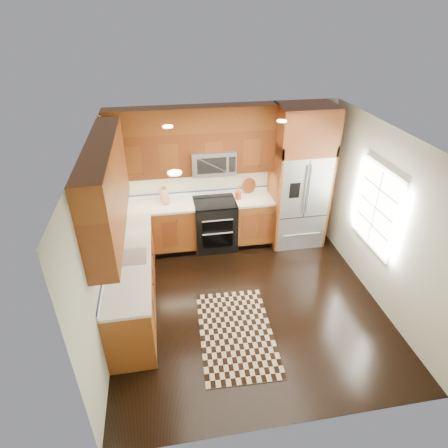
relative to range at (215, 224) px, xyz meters
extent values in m
plane|color=black|center=(0.25, -1.67, -0.47)|extent=(4.00, 4.00, 0.00)
cube|color=beige|center=(0.25, 0.33, 0.83)|extent=(4.00, 0.02, 2.60)
cube|color=beige|center=(-1.75, -1.67, 0.83)|extent=(0.02, 4.00, 2.60)
cube|color=beige|center=(2.25, -1.67, 0.83)|extent=(0.02, 4.00, 2.60)
cube|color=white|center=(2.23, -1.47, 0.93)|extent=(0.04, 1.10, 1.30)
cube|color=white|center=(2.22, -1.47, 0.93)|extent=(0.02, 0.95, 1.15)
cube|color=brown|center=(-1.06, 0.03, -0.02)|extent=(1.37, 0.60, 0.90)
cube|color=brown|center=(0.74, 0.03, -0.02)|extent=(0.72, 0.60, 0.90)
cube|color=brown|center=(-1.45, -1.47, -0.02)|extent=(0.60, 2.40, 0.90)
cube|color=silver|center=(-0.32, 0.03, 0.45)|extent=(2.85, 0.62, 0.04)
cube|color=silver|center=(-1.45, -1.47, 0.45)|extent=(0.62, 2.40, 0.04)
cube|color=brown|center=(-0.32, 0.17, 1.36)|extent=(2.85, 0.33, 0.75)
cube|color=brown|center=(-1.58, -1.47, 1.36)|extent=(0.33, 2.40, 0.75)
cube|color=brown|center=(-0.32, 0.17, 1.93)|extent=(2.85, 0.33, 0.40)
cube|color=brown|center=(-1.58, -1.47, 1.93)|extent=(0.33, 2.40, 0.40)
cube|color=black|center=(0.00, 0.00, -0.01)|extent=(0.76, 0.64, 0.92)
cube|color=black|center=(0.00, 0.00, 0.47)|extent=(0.76, 0.60, 0.02)
cube|color=black|center=(0.00, -0.31, 0.15)|extent=(0.55, 0.01, 0.18)
cube|color=black|center=(0.00, -0.31, -0.17)|extent=(0.55, 0.01, 0.28)
cylinder|color=#B2B2B7|center=(0.00, -0.34, 0.27)|extent=(0.55, 0.02, 0.02)
cylinder|color=#B2B2B7|center=(0.00, -0.34, 0.00)|extent=(0.55, 0.02, 0.02)
cube|color=#B2B2B7|center=(0.00, 0.13, 1.19)|extent=(0.76, 0.40, 0.42)
cube|color=black|center=(-0.05, -0.06, 1.19)|extent=(0.50, 0.01, 0.28)
cube|color=#B2B2B7|center=(1.55, -0.04, 0.43)|extent=(0.90, 0.74, 1.80)
cube|color=black|center=(1.55, -0.41, 0.78)|extent=(0.01, 0.01, 1.08)
cube|color=black|center=(1.33, -0.41, 0.78)|extent=(0.18, 0.01, 0.28)
cube|color=brown|center=(1.08, -0.04, 0.53)|extent=(0.04, 0.74, 2.00)
cube|color=brown|center=(2.02, -0.04, 0.53)|extent=(0.04, 0.74, 2.00)
cube|color=brown|center=(1.55, -0.04, 1.73)|extent=(0.98, 0.74, 0.80)
cube|color=#B2B2B7|center=(-1.45, -1.47, 0.48)|extent=(0.50, 0.42, 0.02)
cylinder|color=#B2B2B7|center=(-1.65, -1.25, 0.61)|extent=(0.02, 0.02, 0.28)
torus|color=#B2B2B7|center=(-1.65, -1.33, 0.75)|extent=(0.18, 0.02, 0.18)
cube|color=black|center=(-0.04, -2.25, -0.46)|extent=(1.08, 1.73, 0.01)
cube|color=#AF7C55|center=(-0.88, 0.12, 0.60)|extent=(0.16, 0.19, 0.25)
cylinder|color=#B64016|center=(0.44, 0.05, 0.54)|extent=(0.13, 0.13, 0.15)
cylinder|color=brown|center=(0.69, 0.27, 0.48)|extent=(0.37, 0.37, 0.02)
camera|label=1|loc=(-0.85, -5.92, 3.58)|focal=30.00mm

